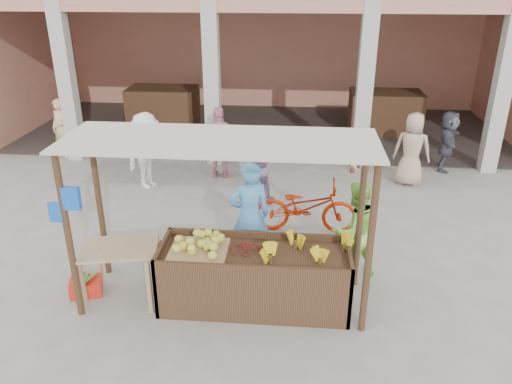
# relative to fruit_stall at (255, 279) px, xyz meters

# --- Properties ---
(ground) EXTENTS (60.00, 60.00, 0.00)m
(ground) POSITION_rel_fruit_stall_xyz_m (-0.50, 0.00, -0.40)
(ground) COLOR gray
(ground) RESTS_ON ground
(market_building) EXTENTS (14.40, 6.40, 4.20)m
(market_building) POSITION_rel_fruit_stall_xyz_m (-0.45, 8.93, 2.30)
(market_building) COLOR tan
(market_building) RESTS_ON ground
(fruit_stall) EXTENTS (2.60, 0.95, 0.80)m
(fruit_stall) POSITION_rel_fruit_stall_xyz_m (0.00, 0.00, 0.00)
(fruit_stall) COLOR #4E351F
(fruit_stall) RESTS_ON ground
(stall_awning) EXTENTS (4.09, 1.35, 2.39)m
(stall_awning) POSITION_rel_fruit_stall_xyz_m (-0.51, 0.06, 1.58)
(stall_awning) COLOR #4E351F
(stall_awning) RESTS_ON ground
(banana_heap) EXTENTS (1.12, 0.61, 0.20)m
(banana_heap) POSITION_rel_fruit_stall_xyz_m (0.69, 0.00, 0.50)
(banana_heap) COLOR yellow
(banana_heap) RESTS_ON fruit_stall
(melon_tray) EXTENTS (0.78, 0.67, 0.21)m
(melon_tray) POSITION_rel_fruit_stall_xyz_m (-0.76, -0.02, 0.50)
(melon_tray) COLOR #A48055
(melon_tray) RESTS_ON fruit_stall
(berry_heap) EXTENTS (0.48, 0.39, 0.15)m
(berry_heap) POSITION_rel_fruit_stall_xyz_m (-0.12, 0.05, 0.48)
(berry_heap) COLOR maroon
(berry_heap) RESTS_ON fruit_stall
(side_table) EXTENTS (1.16, 0.89, 0.84)m
(side_table) POSITION_rel_fruit_stall_xyz_m (-1.87, -0.03, 0.30)
(side_table) COLOR tan
(side_table) RESTS_ON ground
(papaya_pile) EXTENTS (0.65, 0.37, 0.19)m
(papaya_pile) POSITION_rel_fruit_stall_xyz_m (-1.87, -0.03, 0.53)
(papaya_pile) COLOR #589631
(papaya_pile) RESTS_ON side_table
(red_crate) EXTENTS (0.52, 0.44, 0.23)m
(red_crate) POSITION_rel_fruit_stall_xyz_m (-2.46, 0.00, -0.29)
(red_crate) COLOR red
(red_crate) RESTS_ON ground
(plantain_bundle) EXTENTS (0.36, 0.25, 0.07)m
(plantain_bundle) POSITION_rel_fruit_stall_xyz_m (-2.46, 0.00, -0.13)
(plantain_bundle) COLOR olive
(plantain_bundle) RESTS_ON red_crate
(produce_sacks) EXTENTS (0.76, 0.71, 0.58)m
(produce_sacks) POSITION_rel_fruit_stall_xyz_m (1.99, 5.32, -0.11)
(produce_sacks) COLOR maroon
(produce_sacks) RESTS_ON ground
(vendor_blue) EXTENTS (0.83, 0.72, 1.88)m
(vendor_blue) POSITION_rel_fruit_stall_xyz_m (-0.17, 0.97, 0.54)
(vendor_blue) COLOR #53A5E6
(vendor_blue) RESTS_ON ground
(vendor_green) EXTENTS (0.91, 0.78, 1.63)m
(vendor_green) POSITION_rel_fruit_stall_xyz_m (1.42, 0.86, 0.42)
(vendor_green) COLOR #8DDA50
(vendor_green) RESTS_ON ground
(motorcycle) EXTENTS (0.66, 1.90, 0.99)m
(motorcycle) POSITION_rel_fruit_stall_xyz_m (0.71, 2.23, 0.10)
(motorcycle) COLOR #A61F02
(motorcycle) RESTS_ON ground
(shopper_a) EXTENTS (1.02, 1.28, 1.78)m
(shopper_a) POSITION_rel_fruit_stall_xyz_m (-2.67, 4.01, 0.49)
(shopper_a) COLOR white
(shopper_a) RESTS_ON ground
(shopper_b) EXTENTS (1.08, 0.67, 1.74)m
(shopper_b) POSITION_rel_fruit_stall_xyz_m (-1.20, 4.69, 0.47)
(shopper_b) COLOR pink
(shopper_b) RESTS_ON ground
(shopper_c) EXTENTS (0.99, 0.79, 1.79)m
(shopper_c) POSITION_rel_fruit_stall_xyz_m (2.99, 4.63, 0.49)
(shopper_c) COLOR tan
(shopper_c) RESTS_ON ground
(shopper_d) EXTENTS (1.00, 1.49, 1.50)m
(shopper_d) POSITION_rel_fruit_stall_xyz_m (4.00, 5.60, 0.35)
(shopper_d) COLOR #474953
(shopper_d) RESTS_ON ground
(shopper_e) EXTENTS (0.71, 0.65, 1.54)m
(shopper_e) POSITION_rel_fruit_stall_xyz_m (-5.38, 5.73, 0.37)
(shopper_e) COLOR #EABD89
(shopper_e) RESTS_ON ground
(shopper_f) EXTENTS (0.88, 0.60, 1.66)m
(shopper_f) POSITION_rel_fruit_stall_xyz_m (-0.27, 3.42, 0.43)
(shopper_f) COLOR #9177A2
(shopper_f) RESTS_ON ground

